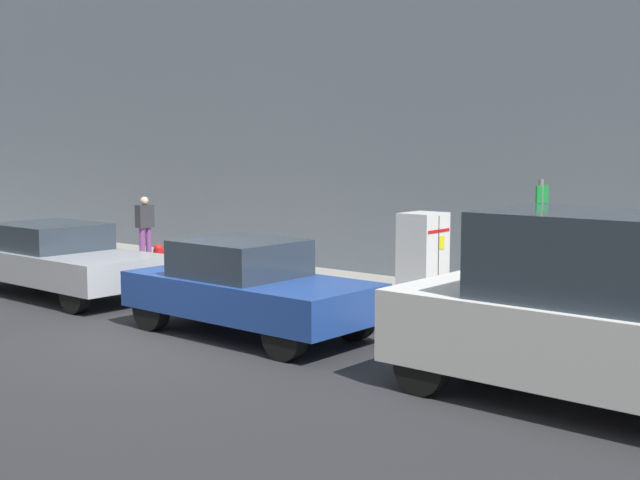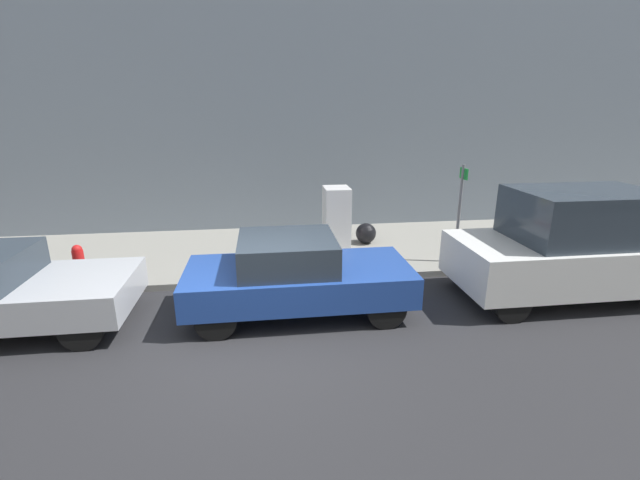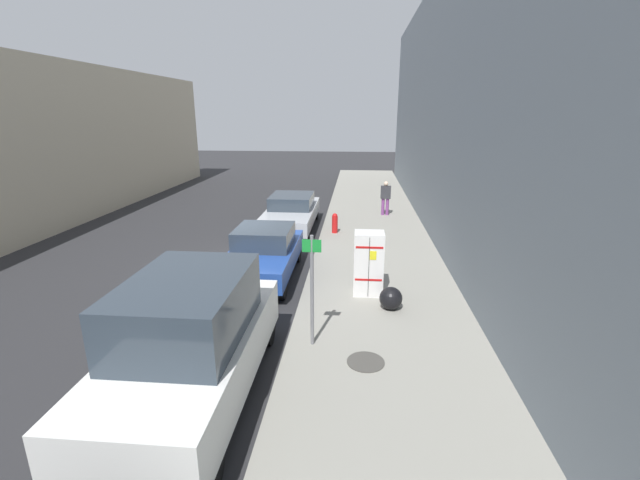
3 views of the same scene
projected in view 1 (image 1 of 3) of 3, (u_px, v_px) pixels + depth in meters
ground_plane at (159, 340)px, 11.80m from camera, size 80.00×80.00×0.00m
sidewalk_slab at (345, 295)px, 15.16m from camera, size 4.06×44.00×0.14m
building_facade_near at (431, 59)px, 16.82m from camera, size 1.67×39.60×9.38m
discarded_refrigerator at (423, 260)px, 13.54m from camera, size 0.73×0.62×1.60m
manhole_cover at (605, 335)px, 11.52m from camera, size 0.70×0.70×0.02m
street_sign_post at (539, 251)px, 10.94m from camera, size 0.36×0.07×2.26m
fire_hydrant at (159, 262)px, 16.31m from camera, size 0.22×0.22×0.76m
trash_bag at (483, 293)px, 13.43m from camera, size 0.54×0.54×0.54m
pedestrian_walking_far at (145, 223)px, 19.85m from camera, size 0.44×0.22×1.51m
parked_sedan_silver at (56, 258)px, 15.47m from camera, size 1.86×4.77×1.38m
parked_hatchback_blue at (247, 287)px, 12.12m from camera, size 1.77×3.99×1.44m
parked_van_white at (606, 314)px, 8.59m from camera, size 1.96×4.71×2.12m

